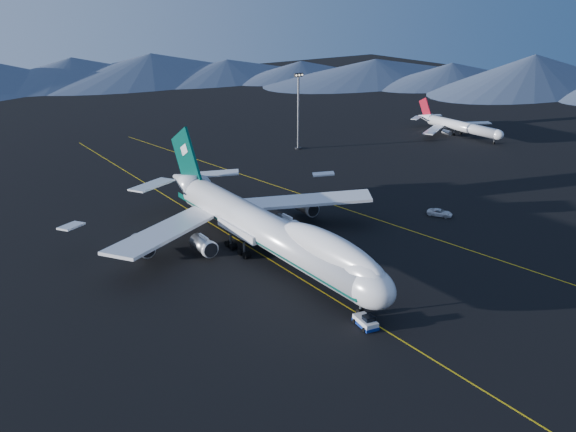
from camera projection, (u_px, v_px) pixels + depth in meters
ground at (267, 258)px, 120.27m from camera, size 500.00×500.00×0.00m
taxiway_line_main at (267, 258)px, 120.26m from camera, size 0.25×220.00×0.01m
taxiway_line_side at (355, 212)px, 144.04m from camera, size 28.08×198.09×0.01m
boeing_747 at (267, 229)px, 118.28m from camera, size 59.62×72.43×19.37m
pushback_tug at (365, 322)px, 96.53m from camera, size 3.12×4.72×1.92m
second_jet at (459, 126)px, 213.82m from camera, size 32.35×36.55×10.40m
service_van at (440, 213)px, 141.39m from camera, size 4.93×6.01×1.52m
floodlight_mast at (298, 111)px, 193.79m from camera, size 2.84×2.13×22.99m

